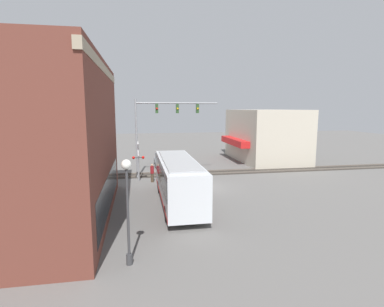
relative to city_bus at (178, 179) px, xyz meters
name	(u,v)px	position (x,y,z in m)	size (l,w,h in m)	color
ground_plane	(204,188)	(3.95, -2.80, -1.83)	(120.00, 120.00, 0.00)	#605E5B
brick_building	(20,142)	(-1.77, 9.76, 3.10)	(15.17, 10.18, 9.86)	brown
shop_building	(265,135)	(16.69, -13.99, 1.54)	(12.19, 8.65, 6.76)	beige
city_bus	(178,179)	(0.00, 0.00, 0.00)	(10.48, 2.59, 3.33)	silver
traffic_signal_gantry	(161,120)	(8.92, 0.54, 4.01)	(0.42, 8.31, 7.87)	gray
crossing_signal	(138,158)	(7.48, 2.84, 0.46)	(1.41, 1.18, 3.81)	gray
streetlamp	(128,203)	(-8.29, 3.31, 1.03)	(0.44, 0.44, 4.79)	#38383A
rail_track_near	(192,173)	(9.95, -2.80, -1.81)	(2.60, 60.00, 0.15)	#332D28
parked_car_grey	(162,160)	(14.93, 0.00, -1.16)	(4.40, 1.82, 1.44)	slate
pedestrian_at_crossing	(152,173)	(6.85, 1.58, -0.93)	(0.34, 0.34, 1.76)	#473828
pedestrian_near_bus	(199,187)	(1.23, -1.78, -0.98)	(0.34, 0.34, 1.68)	black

